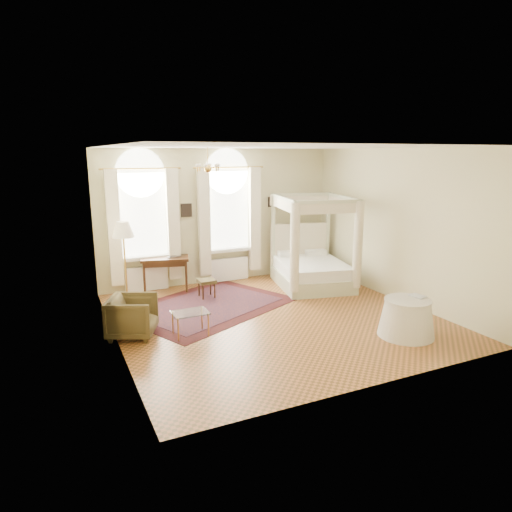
{
  "coord_description": "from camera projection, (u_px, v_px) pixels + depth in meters",
  "views": [
    {
      "loc": [
        -3.94,
        -7.59,
        3.19
      ],
      "look_at": [
        -0.21,
        0.4,
        1.19
      ],
      "focal_mm": 32.0,
      "sensor_mm": 36.0,
      "label": 1
    }
  ],
  "objects": [
    {
      "name": "wall_pictures",
      "position": [
        223.0,
        207.0,
        11.28
      ],
      "size": [
        2.54,
        0.03,
        0.39
      ],
      "color": "black",
      "rests_on": "room_walls"
    },
    {
      "name": "chandelier",
      "position": [
        208.0,
        167.0,
        9.08
      ],
      "size": [
        0.51,
        0.45,
        0.5
      ],
      "color": "#B9903D",
      "rests_on": "room_walls"
    },
    {
      "name": "nightstand_lamp",
      "position": [
        321.0,
        240.0,
        12.33
      ],
      "size": [
        0.31,
        0.31,
        0.45
      ],
      "color": "#B9903D",
      "rests_on": "nightstand"
    },
    {
      "name": "armchair",
      "position": [
        132.0,
        316.0,
        8.06
      ],
      "size": [
        1.05,
        1.04,
        0.73
      ],
      "primitive_type": "imported",
      "rotation": [
        0.0,
        0.0,
        1.15
      ],
      "color": "#45391D",
      "rests_on": "ground"
    },
    {
      "name": "canopy_bed",
      "position": [
        312.0,
        266.0,
        11.09
      ],
      "size": [
        2.04,
        2.32,
        2.19
      ],
      "color": "#BCBF9B",
      "rests_on": "ground"
    },
    {
      "name": "coffee_table",
      "position": [
        190.0,
        314.0,
        8.09
      ],
      "size": [
        0.63,
        0.44,
        0.43
      ],
      "color": "white",
      "rests_on": "ground"
    },
    {
      "name": "window_left",
      "position": [
        144.0,
        229.0,
        10.46
      ],
      "size": [
        1.62,
        0.27,
        3.29
      ],
      "color": "white",
      "rests_on": "room_walls"
    },
    {
      "name": "oriental_rug",
      "position": [
        207.0,
        306.0,
        9.71
      ],
      "size": [
        4.11,
        3.64,
        0.01
      ],
      "color": "#410F11",
      "rests_on": "ground"
    },
    {
      "name": "ground",
      "position": [
        274.0,
        318.0,
        9.04
      ],
      "size": [
        6.0,
        6.0,
        0.0
      ],
      "primitive_type": "plane",
      "color": "#A95F31",
      "rests_on": "ground"
    },
    {
      "name": "window_right",
      "position": [
        229.0,
        223.0,
        11.33
      ],
      "size": [
        1.62,
        0.27,
        3.29
      ],
      "color": "white",
      "rests_on": "room_walls"
    },
    {
      "name": "floor_lamp",
      "position": [
        123.0,
        234.0,
        9.61
      ],
      "size": [
        0.46,
        0.46,
        1.78
      ],
      "color": "#B9903D",
      "rests_on": "ground"
    },
    {
      "name": "laptop",
      "position": [
        174.0,
        257.0,
        10.65
      ],
      "size": [
        0.35,
        0.25,
        0.03
      ],
      "primitive_type": "imported",
      "rotation": [
        0.0,
        0.0,
        3.03
      ],
      "color": "black",
      "rests_on": "writing_desk"
    },
    {
      "name": "room_walls",
      "position": [
        275.0,
        219.0,
        8.6
      ],
      "size": [
        6.0,
        6.0,
        6.0
      ],
      "color": "beige",
      "rests_on": "ground"
    },
    {
      "name": "side_table",
      "position": [
        407.0,
        318.0,
        8.09
      ],
      "size": [
        0.99,
        0.99,
        0.67
      ],
      "color": "beige",
      "rests_on": "ground"
    },
    {
      "name": "writing_desk",
      "position": [
        165.0,
        262.0,
        10.66
      ],
      "size": [
        1.2,
        0.84,
        0.81
      ],
      "color": "#3A1F10",
      "rests_on": "ground"
    },
    {
      "name": "nightstand",
      "position": [
        317.0,
        261.0,
        12.47
      ],
      "size": [
        0.45,
        0.41,
        0.6
      ],
      "primitive_type": "cube",
      "rotation": [
        0.0,
        0.0,
        -0.09
      ],
      "color": "#3A1F10",
      "rests_on": "ground"
    },
    {
      "name": "book",
      "position": [
        414.0,
        297.0,
        8.1
      ],
      "size": [
        0.24,
        0.3,
        0.03
      ],
      "primitive_type": "imported",
      "rotation": [
        0.0,
        0.0,
        0.15
      ],
      "color": "black",
      "rests_on": "side_table"
    },
    {
      "name": "stool",
      "position": [
        207.0,
        283.0,
        10.22
      ],
      "size": [
        0.37,
        0.37,
        0.42
      ],
      "color": "#41361C",
      "rests_on": "ground"
    }
  ]
}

